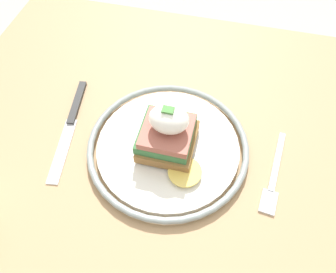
{
  "coord_description": "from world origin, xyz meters",
  "views": [
    {
      "loc": [
        -0.05,
        0.28,
        1.19
      ],
      "look_at": [
        0.01,
        0.02,
        0.79
      ],
      "focal_mm": 35.0,
      "sensor_mm": 36.0,
      "label": 1
    }
  ],
  "objects_px": {
    "plate": "(168,146)",
    "sandwich": "(168,133)",
    "knife": "(72,120)",
    "fork": "(274,175)"
  },
  "relations": [
    {
      "from": "plate",
      "to": "sandwich",
      "type": "relative_size",
      "value": 2.26
    },
    {
      "from": "plate",
      "to": "knife",
      "type": "relative_size",
      "value": 1.24
    },
    {
      "from": "knife",
      "to": "fork",
      "type": "bearing_deg",
      "value": 175.86
    },
    {
      "from": "sandwich",
      "to": "fork",
      "type": "xyz_separation_m",
      "value": [
        -0.16,
        0.01,
        -0.04
      ]
    },
    {
      "from": "plate",
      "to": "fork",
      "type": "bearing_deg",
      "value": 177.01
    },
    {
      "from": "sandwich",
      "to": "fork",
      "type": "distance_m",
      "value": 0.17
    },
    {
      "from": "fork",
      "to": "knife",
      "type": "relative_size",
      "value": 0.71
    },
    {
      "from": "sandwich",
      "to": "fork",
      "type": "relative_size",
      "value": 0.77
    },
    {
      "from": "sandwich",
      "to": "plate",
      "type": "bearing_deg",
      "value": -80.74
    },
    {
      "from": "plate",
      "to": "sandwich",
      "type": "xyz_separation_m",
      "value": [
        -0.0,
        0.0,
        0.04
      ]
    }
  ]
}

